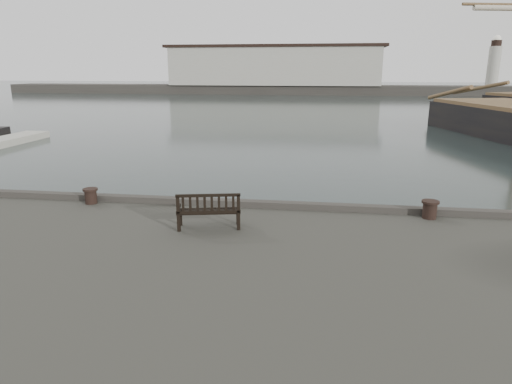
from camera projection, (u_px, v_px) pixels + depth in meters
The scene contains 5 objects.
ground at pixel (211, 252), 13.89m from camera, with size 400.00×400.00×0.00m, color black.
breakwater at pixel (289, 74), 101.30m from camera, with size 140.00×9.50×12.20m.
bench at pixel (209, 217), 11.33m from camera, with size 1.64×0.86×0.90m.
bollard_left at pixel (91, 196), 13.43m from camera, with size 0.43×0.43×0.45m, color black.
bollard_right at pixel (430, 210), 12.08m from camera, with size 0.46×0.46×0.48m, color black.
Camera 1 is at (3.24, -12.59, 5.39)m, focal length 32.00 mm.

